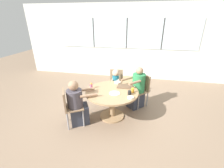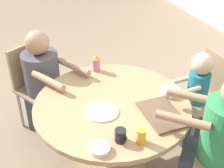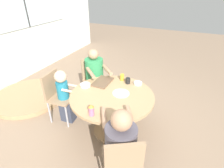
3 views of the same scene
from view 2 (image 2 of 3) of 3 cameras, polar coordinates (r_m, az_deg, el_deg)
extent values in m
plane|color=#8C725B|center=(2.94, 0.00, -14.66)|extent=(16.00, 16.00, 0.00)
cylinder|color=tan|center=(2.48, 0.00, -3.88)|extent=(1.24, 1.24, 0.04)
cylinder|color=tan|center=(2.71, 0.00, -9.89)|extent=(0.14, 0.14, 0.67)
cylinder|color=tan|center=(2.93, 0.00, -14.46)|extent=(0.60, 0.60, 0.03)
cube|color=#937556|center=(3.16, -12.79, -1.01)|extent=(0.55, 0.55, 0.03)
cube|color=#937556|center=(3.17, -15.36, 3.49)|extent=(0.22, 0.35, 0.42)
cylinder|color=#99999E|center=(3.27, -8.11, -4.15)|extent=(0.03, 0.03, 0.44)
cylinder|color=#99999E|center=(3.10, -12.65, -7.04)|extent=(0.03, 0.03, 0.44)
cylinder|color=#99999E|center=(3.48, -11.99, -1.96)|extent=(0.03, 0.03, 0.44)
cylinder|color=#99999E|center=(3.33, -16.41, -4.53)|extent=(0.03, 0.03, 0.44)
cube|color=#937556|center=(2.52, 19.80, -12.82)|extent=(0.57, 0.57, 0.03)
cylinder|color=#99999E|center=(2.80, 15.77, -13.04)|extent=(0.03, 0.03, 0.44)
cube|color=#937556|center=(3.04, 15.60, -2.96)|extent=(0.43, 0.43, 0.03)
cube|color=#937556|center=(3.03, 18.86, 1.34)|extent=(0.38, 0.06, 0.42)
cylinder|color=#99999E|center=(2.99, 14.40, -9.14)|extent=(0.03, 0.03, 0.44)
cylinder|color=#99999E|center=(3.19, 10.71, -5.52)|extent=(0.03, 0.03, 0.44)
cylinder|color=#99999E|center=(3.18, 19.26, -7.15)|extent=(0.03, 0.03, 0.44)
cylinder|color=#99999E|center=(3.37, 15.48, -3.88)|extent=(0.03, 0.03, 0.44)
cube|color=#333847|center=(3.21, -11.08, -4.94)|extent=(0.50, 0.47, 0.46)
cylinder|color=#4C4751|center=(3.02, -12.79, 2.07)|extent=(0.34, 0.34, 0.40)
sphere|color=#A37A5B|center=(2.87, -13.55, 7.37)|extent=(0.22, 0.22, 0.22)
cylinder|color=#A37A5B|center=(2.86, -7.01, 3.18)|extent=(0.35, 0.24, 0.06)
cylinder|color=#A37A5B|center=(2.69, -11.60, 0.62)|extent=(0.35, 0.24, 0.06)
cylinder|color=#A37A5B|center=(2.15, 12.83, -6.47)|extent=(0.30, 0.31, 0.06)
cylinder|color=#A37A5B|center=(2.39, 14.31, -2.20)|extent=(0.30, 0.31, 0.06)
cube|color=#333847|center=(3.13, 13.88, -6.60)|extent=(0.19, 0.24, 0.46)
cylinder|color=#1E7089|center=(2.93, 15.45, -0.60)|extent=(0.19, 0.19, 0.30)
sphere|color=#DBB293|center=(2.80, 16.19, 3.59)|extent=(0.19, 0.19, 0.19)
cylinder|color=#DBB293|center=(2.75, 14.12, -1.18)|extent=(0.06, 0.21, 0.04)
cylinder|color=#DBB293|center=(2.86, 12.07, 0.56)|extent=(0.06, 0.21, 0.04)
cube|color=brown|center=(2.37, 9.08, -5.47)|extent=(0.39, 0.25, 0.02)
cylinder|color=black|center=(2.11, 1.55, -9.37)|extent=(0.08, 0.08, 0.09)
torus|color=black|center=(2.08, 1.96, -10.05)|extent=(0.01, 0.06, 0.06)
cylinder|color=#CC668C|center=(2.86, -2.89, 3.52)|extent=(0.07, 0.07, 0.12)
cone|color=orange|center=(2.82, -2.93, 4.91)|extent=(0.07, 0.07, 0.04)
cylinder|color=gold|center=(2.10, 5.36, -9.44)|extent=(0.07, 0.07, 0.11)
cylinder|color=silver|center=(2.60, 10.48, -1.43)|extent=(0.16, 0.16, 0.04)
cylinder|color=silver|center=(2.06, -2.25, -11.74)|extent=(0.14, 0.14, 0.03)
cylinder|color=beige|center=(2.37, -1.78, -5.05)|extent=(0.25, 0.25, 0.01)
camera|label=1|loc=(2.68, -85.79, 5.29)|focal=24.00mm
camera|label=3|loc=(3.82, -26.96, 29.24)|focal=28.00mm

